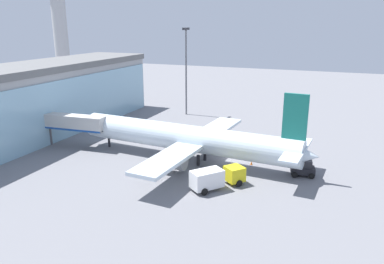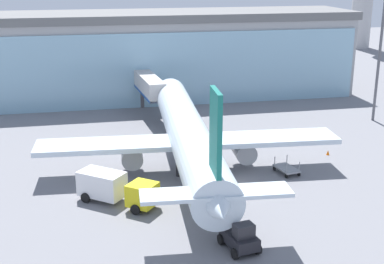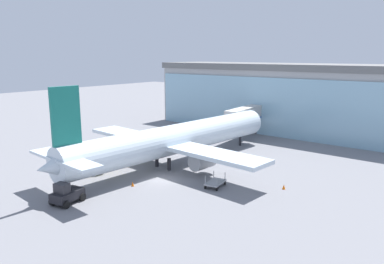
# 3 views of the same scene
# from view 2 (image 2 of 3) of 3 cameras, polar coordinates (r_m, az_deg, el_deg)

# --- Properties ---
(ground) EXTENTS (240.00, 240.00, 0.00)m
(ground) POSITION_cam_2_polar(r_m,az_deg,el_deg) (50.56, 4.20, -5.84)
(ground) COLOR slate
(terminal_building) EXTENTS (58.46, 13.94, 13.12)m
(terminal_building) POSITION_cam_2_polar(r_m,az_deg,el_deg) (84.42, -2.72, 8.27)
(terminal_building) COLOR #A0A0A0
(terminal_building) RESTS_ON ground
(jet_bridge) EXTENTS (3.27, 12.34, 5.60)m
(jet_bridge) POSITION_cam_2_polar(r_m,az_deg,el_deg) (73.49, -4.71, 5.01)
(jet_bridge) COLOR beige
(jet_bridge) RESTS_ON ground
(apron_light_mast) EXTENTS (3.20, 0.40, 19.38)m
(apron_light_mast) POSITION_cam_2_polar(r_m,az_deg,el_deg) (73.54, 19.58, 9.80)
(apron_light_mast) COLOR #59595E
(apron_light_mast) RESTS_ON ground
(airplane) EXTENTS (30.09, 38.93, 11.69)m
(airplane) POSITION_cam_2_polar(r_m,az_deg,el_deg) (53.83, -0.46, -0.29)
(airplane) COLOR silver
(airplane) RESTS_ON ground
(catering_truck) EXTENTS (7.06, 6.30, 2.65)m
(catering_truck) POSITION_cam_2_polar(r_m,az_deg,el_deg) (47.05, -8.24, -5.87)
(catering_truck) COLOR yellow
(catering_truck) RESTS_ON ground
(baggage_cart) EXTENTS (2.11, 3.05, 1.50)m
(baggage_cart) POSITION_cam_2_polar(r_m,az_deg,el_deg) (54.21, 10.06, -3.87)
(baggage_cart) COLOR gray
(baggage_cart) RESTS_ON ground
(pushback_tug) EXTENTS (2.70, 3.49, 2.30)m
(pushback_tug) POSITION_cam_2_polar(r_m,az_deg,el_deg) (39.71, 5.15, -11.16)
(pushback_tug) COLOR black
(pushback_tug) RESTS_ON ground
(safety_cone_nose) EXTENTS (0.36, 0.36, 0.55)m
(safety_cone_nose) POSITION_cam_2_polar(r_m,az_deg,el_deg) (46.93, 4.08, -7.38)
(safety_cone_nose) COLOR orange
(safety_cone_nose) RESTS_ON ground
(safety_cone_wingtip) EXTENTS (0.36, 0.36, 0.55)m
(safety_cone_wingtip) POSITION_cam_2_polar(r_m,az_deg,el_deg) (60.40, 14.30, -2.14)
(safety_cone_wingtip) COLOR orange
(safety_cone_wingtip) RESTS_ON ground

